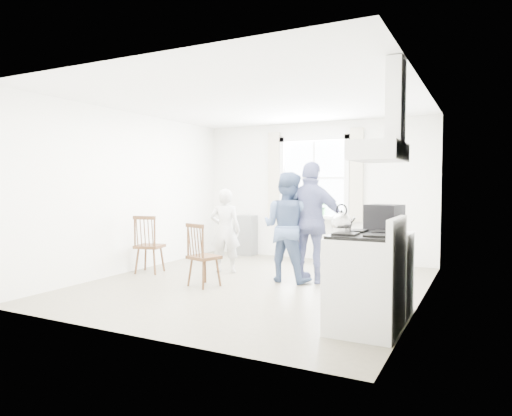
{
  "coord_description": "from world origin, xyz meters",
  "views": [
    {
      "loc": [
        2.95,
        -5.75,
        1.43
      ],
      "look_at": [
        -0.08,
        0.2,
        1.08
      ],
      "focal_mm": 32.0,
      "sensor_mm": 36.0,
      "label": 1
    }
  ],
  "objects": [
    {
      "name": "windsor_chair_a",
      "position": [
        -1.88,
        -0.11,
        0.57
      ],
      "size": [
        0.47,
        0.47,
        0.94
      ],
      "color": "#412715",
      "rests_on": "ground"
    },
    {
      "name": "low_cabinet",
      "position": [
        1.98,
        -0.65,
        0.45
      ],
      "size": [
        0.5,
        0.55,
        0.9
      ],
      "primitive_type": "cube",
      "color": "white",
      "rests_on": "ground"
    },
    {
      "name": "range_hood",
      "position": [
        2.07,
        -1.35,
        1.9
      ],
      "size": [
        0.45,
        0.76,
        0.94
      ],
      "color": "white",
      "rests_on": "room_shell"
    },
    {
      "name": "window_assembly",
      "position": [
        0.0,
        2.45,
        1.46
      ],
      "size": [
        1.88,
        0.24,
        1.7
      ],
      "color": "white",
      "rests_on": "room_shell"
    },
    {
      "name": "stereo_stack",
      "position": [
        1.96,
        -0.72,
        1.06
      ],
      "size": [
        0.41,
        0.38,
        0.31
      ],
      "color": "black",
      "rests_on": "low_cabinet"
    },
    {
      "name": "person_right",
      "position": [
        0.68,
        0.5,
        0.88
      ],
      "size": [
        1.1,
        1.1,
        1.76
      ],
      "primitive_type": "imported",
      "rotation": [
        0.0,
        0.0,
        3.08
      ],
      "color": "navy",
      "rests_on": "ground"
    },
    {
      "name": "windsor_chair_b",
      "position": [
        -0.6,
        -0.52,
        0.55
      ],
      "size": [
        0.47,
        0.47,
        0.9
      ],
      "color": "#412715",
      "rests_on": "ground"
    },
    {
      "name": "person_left",
      "position": [
        -0.83,
        0.57,
        0.68
      ],
      "size": [
        0.63,
        0.63,
        1.36
      ],
      "primitive_type": "imported",
      "rotation": [
        0.0,
        0.0,
        3.49
      ],
      "color": "silver",
      "rests_on": "ground"
    },
    {
      "name": "kettle",
      "position": [
        1.68,
        -1.41,
        1.05
      ],
      "size": [
        0.21,
        0.21,
        0.29
      ],
      "color": "silver",
      "rests_on": "gas_stove"
    },
    {
      "name": "room_shell",
      "position": [
        0.0,
        0.0,
        1.3
      ],
      "size": [
        4.62,
        5.12,
        2.64
      ],
      "color": "gray",
      "rests_on": "ground"
    },
    {
      "name": "cardboard_box",
      "position": [
        2.01,
        -0.74,
        0.98
      ],
      "size": [
        0.3,
        0.25,
        0.16
      ],
      "primitive_type": "cube",
      "rotation": [
        0.0,
        0.0,
        -0.29
      ],
      "color": "#966A48",
      "rests_on": "low_cabinet"
    },
    {
      "name": "gas_stove",
      "position": [
        1.91,
        -1.35,
        0.48
      ],
      "size": [
        0.68,
        0.76,
        1.12
      ],
      "color": "silver",
      "rests_on": "ground"
    },
    {
      "name": "shelf_unit",
      "position": [
        -1.4,
        2.33,
        0.4
      ],
      "size": [
        0.4,
        0.3,
        0.8
      ],
      "primitive_type": "cube",
      "color": "slate",
      "rests_on": "ground"
    },
    {
      "name": "person_mid",
      "position": [
        0.33,
        0.4,
        0.8
      ],
      "size": [
        0.82,
        0.82,
        1.61
      ],
      "primitive_type": "imported",
      "rotation": [
        0.0,
        0.0,
        3.09
      ],
      "color": "#495F89",
      "rests_on": "ground"
    },
    {
      "name": "potted_plant",
      "position": [
        0.23,
        2.36,
        1.02
      ],
      "size": [
        0.24,
        0.24,
        0.33
      ],
      "primitive_type": "imported",
      "rotation": [
        0.0,
        0.0,
        0.41
      ],
      "color": "#2E6836",
      "rests_on": "window_assembly"
    }
  ]
}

